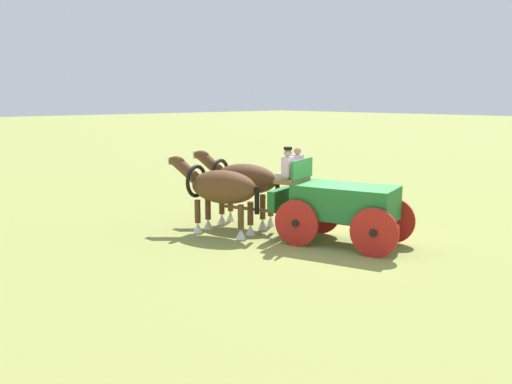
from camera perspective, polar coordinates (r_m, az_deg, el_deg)
name	(u,v)px	position (r m, az deg, el deg)	size (l,w,h in m)	color
ground_plane	(344,244)	(15.51, 9.16, -5.39)	(220.00, 220.00, 0.00)	olive
show_wagon	(339,202)	(15.31, 8.64, -1.09)	(5.72, 2.68, 2.67)	#236B2D
draft_horse_near	(220,188)	(16.30, -3.79, 0.42)	(3.15, 1.60, 2.25)	brown
draft_horse_off	(242,180)	(17.38, -1.44, 1.22)	(3.12, 1.55, 2.32)	brown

